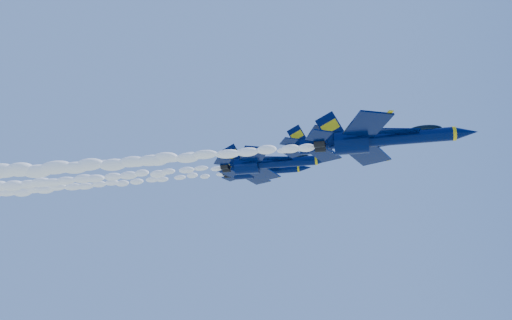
% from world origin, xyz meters
% --- Properties ---
extents(jet_lead, '(20.09, 16.48, 7.47)m').
position_xyz_m(jet_lead, '(13.17, -14.42, 148.76)').
color(jet_lead, '#000A35').
extents(smoke_trail_jet_lead, '(60.24, 2.72, 2.45)m').
position_xyz_m(smoke_trail_jet_lead, '(-25.54, -14.42, 148.24)').
color(smoke_trail_jet_lead, white).
extents(jet_second, '(15.51, 12.72, 5.76)m').
position_xyz_m(jet_second, '(6.61, -7.26, 151.90)').
color(jet_second, '#000A35').
extents(smoke_trail_jet_second, '(60.24, 2.10, 1.89)m').
position_xyz_m(smoke_trail_jet_second, '(-30.14, -7.26, 151.42)').
color(smoke_trail_jet_second, white).
extents(jet_third, '(18.63, 15.29, 6.92)m').
position_xyz_m(jet_third, '(-4.73, 5.07, 154.89)').
color(jet_third, '#000A35').
extents(smoke_trail_jet_third, '(60.24, 2.52, 2.27)m').
position_xyz_m(smoke_trail_jet_third, '(-42.82, 5.07, 154.38)').
color(smoke_trail_jet_third, white).
extents(jet_fourth, '(16.49, 13.53, 6.13)m').
position_xyz_m(jet_fourth, '(-7.91, 15.25, 157.85)').
color(jet_fourth, '#000A35').
extents(smoke_trail_jet_fourth, '(60.24, 2.23, 2.01)m').
position_xyz_m(smoke_trail_jet_fourth, '(-45.08, 15.25, 157.36)').
color(smoke_trail_jet_fourth, white).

